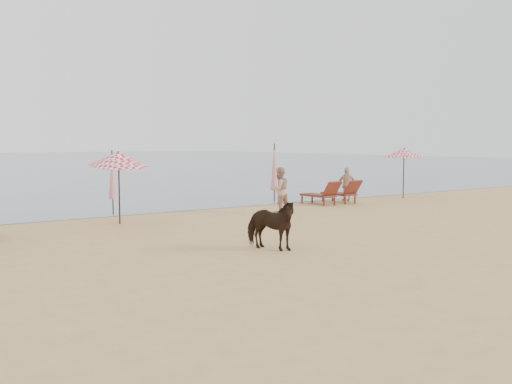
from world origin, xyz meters
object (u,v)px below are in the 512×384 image
beachgoer_right_a (279,190)px  beachgoer_right_b (347,184)px  lounger_cluster_right (333,193)px  umbrella_closed_right (274,166)px  umbrella_closed_left (112,175)px  umbrella_open_right (404,153)px  cow (270,225)px  umbrella_open_left_b (119,159)px

beachgoer_right_a → beachgoer_right_b: size_ratio=1.12×
lounger_cluster_right → umbrella_closed_right: umbrella_closed_right is taller
umbrella_closed_left → umbrella_open_right: bearing=-7.8°
cow → beachgoer_right_b: beachgoer_right_b is taller
lounger_cluster_right → umbrella_open_right: 4.72m
lounger_cluster_right → umbrella_closed_left: size_ratio=0.85×
umbrella_closed_left → cow: 8.77m
lounger_cluster_right → beachgoer_right_b: bearing=18.5°
umbrella_open_left_b → umbrella_closed_left: 2.58m
umbrella_closed_left → cow: size_ratio=1.61×
umbrella_open_left_b → umbrella_closed_right: bearing=12.9°
lounger_cluster_right → umbrella_open_left_b: 9.75m
lounger_cluster_right → umbrella_open_left_b: (-9.60, -0.56, 1.60)m
lounger_cluster_right → umbrella_open_right: umbrella_open_right is taller
umbrella_open_right → beachgoer_right_b: 3.48m
cow → umbrella_closed_right: bearing=29.4°
umbrella_closed_left → umbrella_closed_right: 7.55m
umbrella_open_right → umbrella_open_left_b: bearing=173.2°
umbrella_open_right → umbrella_closed_left: (-13.35, 1.83, -0.68)m
umbrella_closed_left → umbrella_open_left_b: bearing=-105.8°
umbrella_closed_right → beachgoer_right_a: size_ratio=1.52×
umbrella_open_right → cow: bearing=-160.7°
lounger_cluster_right → cow: 10.74m
umbrella_open_left_b → beachgoer_right_b: size_ratio=1.60×
umbrella_closed_right → beachgoer_right_a: bearing=-123.8°
beachgoer_right_b → umbrella_open_right: bearing=-160.7°
umbrella_open_right → umbrella_closed_right: umbrella_closed_right is taller
beachgoer_right_b → cow: bearing=64.9°
beachgoer_right_a → lounger_cluster_right: bearing=-165.7°
umbrella_closed_left → cow: umbrella_closed_left is taller
cow → lounger_cluster_right: bearing=16.1°
umbrella_open_left_b → cow: size_ratio=1.66×
cow → beachgoer_right_a: (4.63, 5.77, 0.23)m
umbrella_closed_left → cow: (0.66, -8.71, -0.82)m
umbrella_closed_left → beachgoer_right_b: umbrella_closed_left is taller
umbrella_open_right → beachgoer_right_a: size_ratio=1.39×
umbrella_open_left_b → beachgoer_right_a: (5.97, -0.53, -1.24)m
umbrella_open_left_b → umbrella_closed_right: umbrella_closed_right is taller
umbrella_closed_right → umbrella_open_right: bearing=-21.2°
umbrella_open_left_b → beachgoer_right_a: 6.12m
umbrella_closed_right → beachgoer_right_b: 3.31m
umbrella_open_right → cow: 14.51m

